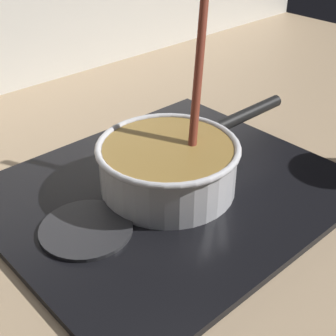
% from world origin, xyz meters
% --- Properties ---
extents(ground, '(2.40, 1.60, 0.04)m').
position_xyz_m(ground, '(0.00, 0.00, -0.02)').
color(ground, '#9E8466').
extents(hob_plate, '(0.56, 0.48, 0.01)m').
position_xyz_m(hob_plate, '(0.07, 0.20, 0.01)').
color(hob_plate, black).
rests_on(hob_plate, ground).
extents(burner_ring, '(0.20, 0.20, 0.01)m').
position_xyz_m(burner_ring, '(0.07, 0.20, 0.02)').
color(burner_ring, '#592D0C').
rests_on(burner_ring, hob_plate).
extents(spare_burner, '(0.14, 0.14, 0.01)m').
position_xyz_m(spare_burner, '(-0.10, 0.20, 0.01)').
color(spare_burner, '#262628').
rests_on(spare_burner, hob_plate).
extents(cooking_pan, '(0.40, 0.23, 0.29)m').
position_xyz_m(cooking_pan, '(0.07, 0.20, 0.06)').
color(cooking_pan, silver).
rests_on(cooking_pan, hob_plate).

